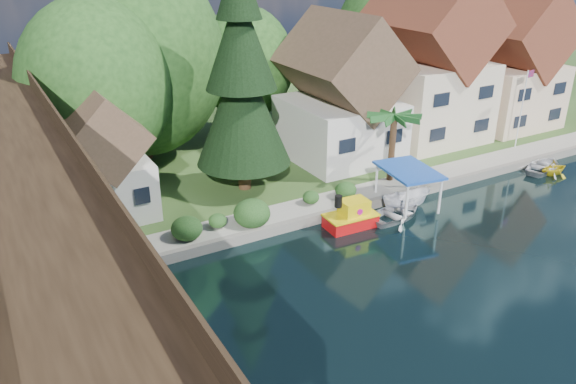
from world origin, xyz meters
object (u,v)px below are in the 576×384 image
Objects in this scene: trestle_bridge at (29,222)px; house_right at (507,66)px; palm_tree at (394,119)px; boat_yellow at (554,167)px; boat_white_b at (544,165)px; house_center at (428,68)px; boat_canopy at (407,192)px; flagpole at (524,101)px; conifer at (241,80)px; boat_white_a at (397,212)px; shed at (104,164)px; house_left at (340,99)px; tugboat at (351,216)px.

trestle_bridge is 42.41m from house_right.
palm_tree is 2.17× the size of boat_yellow.
boat_white_b is (12.25, -3.35, -4.55)m from palm_tree.
house_center is (32.00, 11.33, 1.07)m from trestle_bridge.
boat_canopy is at bearing 92.13° from boat_yellow.
flagpole is 1.36× the size of boat_canopy.
conifer reaches higher than palm_tree.
palm_tree reaches higher than boat_white_a.
shed is at bearing -177.61° from house_right.
house_left reaches higher than shed.
conifer is (-9.04, -1.93, 2.79)m from house_left.
boat_yellow is at bearing -20.67° from conifer.
tugboat is 18.19m from boat_white_b.
conifer is at bearing 30.55° from boat_white_a.
house_right reaches higher than flagpole.
house_right reaches higher than trestle_bridge.
tugboat reaches higher than boat_white_b.
boat_white_a is at bearing -137.31° from house_center.
house_center reaches higher than trestle_bridge.
boat_canopy is at bearing 4.41° from tugboat.
shed is (5.00, 9.33, -1.52)m from trestle_bridge.
house_center is at bearing 19.49° from trestle_bridge.
trestle_bridge is at bearing -175.49° from boat_canopy.
house_left is (23.00, 10.83, -0.21)m from trestle_bridge.
house_right is 27.19m from conifer.
conifer is (13.96, 8.90, 2.57)m from trestle_bridge.
house_center reaches higher than house_left.
boat_canopy is at bearing -135.88° from house_center.
boat_white_b is (12.68, -9.13, -4.71)m from house_left.
house_left is 14.90m from flagpole.
boat_canopy is (-0.88, -9.08, -3.96)m from house_left.
house_right is 11.84m from boat_white_b.
boat_yellow is at bearing -15.68° from shed.
palm_tree is 13.42m from flagpole.
house_right is at bearing 4.09° from conifer.
boat_yellow reaches higher than boat_white_a.
boat_canopy is 13.59m from boat_white_b.
palm_tree reaches higher than boat_canopy.
trestle_bridge is 10.72× the size of boat_white_a.
flagpole is 2.69× the size of boat_yellow.
house_left is 0.88× the size of house_right.
house_right is at bearing 2.39° from shed.
boat_yellow is (35.54, 0.76, -4.73)m from trestle_bridge.
shed is at bearing 59.61° from boat_white_b.
palm_tree is at bearing 12.16° from trestle_bridge.
house_center reaches higher than tugboat.
boat_white_a is (-2.30, -9.92, -4.71)m from house_left.
conifer is at bearing 75.66° from boat_yellow.
palm_tree is at bearing -85.75° from house_left.
house_right is (18.00, 0.00, 0.64)m from house_left.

